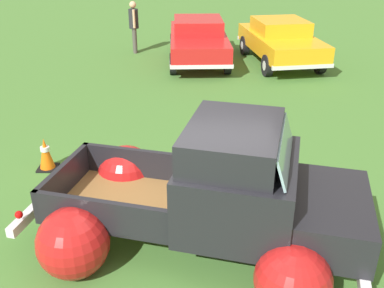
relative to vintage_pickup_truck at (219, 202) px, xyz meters
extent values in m
plane|color=#477A33|center=(-0.38, 0.09, -0.76)|extent=(80.00, 80.00, 0.00)
cylinder|color=black|center=(1.24, 0.59, -0.38)|extent=(0.79, 0.39, 0.76)
cylinder|color=silver|center=(1.24, 0.59, -0.38)|extent=(0.39, 0.31, 0.34)
cylinder|color=black|center=(0.83, -1.10, -0.38)|extent=(0.79, 0.39, 0.76)
cylinder|color=silver|center=(0.83, -1.10, -0.38)|extent=(0.39, 0.31, 0.34)
cylinder|color=black|center=(-1.48, 1.26, -0.38)|extent=(0.79, 0.39, 0.76)
cylinder|color=silver|center=(-1.48, 1.26, -0.38)|extent=(0.39, 0.31, 0.34)
cylinder|color=black|center=(-1.89, -0.43, -0.38)|extent=(0.79, 0.39, 0.76)
cylinder|color=silver|center=(-1.89, -0.43, -0.38)|extent=(0.39, 0.31, 0.34)
sphere|color=red|center=(-1.47, 1.31, -0.32)|extent=(1.16, 1.16, 0.96)
sphere|color=red|center=(-1.91, -0.48, -0.32)|extent=(1.16, 1.16, 0.96)
cube|color=olive|center=(-1.30, 0.32, -0.22)|extent=(2.36, 1.98, 0.04)
cube|color=black|center=(-1.13, 1.03, 0.01)|extent=(2.01, 0.56, 0.50)
cube|color=black|center=(-1.47, -0.39, 0.01)|extent=(2.01, 0.56, 0.50)
cube|color=black|center=(-0.34, 0.08, 0.01)|extent=(0.44, 1.51, 0.50)
cube|color=black|center=(-2.26, 0.55, 0.01)|extent=(0.44, 1.51, 0.50)
cube|color=black|center=(0.25, -0.06, 0.24)|extent=(1.81, 2.00, 0.95)
cube|color=black|center=(0.16, -0.04, 0.94)|extent=(1.48, 1.77, 0.45)
cube|color=#8CADB7|center=(0.78, -0.19, 0.92)|extent=(0.49, 1.45, 0.38)
cube|color=black|center=(1.27, -0.31, 0.04)|extent=(1.60, 1.87, 0.55)
sphere|color=red|center=(1.25, 0.62, -0.34)|extent=(1.11, 1.11, 0.92)
sphere|color=red|center=(0.82, -1.13, -0.34)|extent=(1.11, 1.11, 0.92)
cube|color=silver|center=(-2.55, 0.62, -0.30)|extent=(0.59, 1.95, 0.14)
cube|color=silver|center=(1.80, -0.44, -0.30)|extent=(0.59, 1.95, 0.14)
sphere|color=red|center=(-2.33, 1.38, -0.12)|extent=(0.13, 0.13, 0.11)
sphere|color=red|center=(-2.70, -0.15, -0.12)|extent=(0.13, 0.13, 0.11)
cylinder|color=black|center=(0.67, 8.41, -0.43)|extent=(0.23, 0.67, 0.66)
cylinder|color=silver|center=(0.67, 8.41, -0.43)|extent=(0.23, 0.31, 0.30)
cylinder|color=black|center=(-1.03, 8.33, -0.43)|extent=(0.23, 0.67, 0.66)
cylinder|color=silver|center=(-1.03, 8.33, -0.43)|extent=(0.23, 0.31, 0.30)
cylinder|color=black|center=(0.55, 11.21, -0.43)|extent=(0.23, 0.67, 0.66)
cylinder|color=silver|center=(0.55, 11.21, -0.43)|extent=(0.23, 0.31, 0.30)
cylinder|color=black|center=(-1.16, 11.13, -0.43)|extent=(0.23, 0.67, 0.66)
cylinder|color=silver|center=(-1.16, 11.13, -0.43)|extent=(0.23, 0.31, 0.30)
cube|color=red|center=(-0.24, 9.77, -0.05)|extent=(2.02, 4.46, 0.55)
cube|color=red|center=(-0.25, 9.95, 0.45)|extent=(1.67, 1.91, 0.45)
cube|color=silver|center=(-0.34, 11.92, -0.31)|extent=(1.89, 0.19, 0.12)
cube|color=silver|center=(-0.14, 7.62, -0.31)|extent=(1.89, 0.19, 0.12)
cylinder|color=black|center=(3.58, 8.47, -0.43)|extent=(0.31, 0.68, 0.66)
cylinder|color=silver|center=(3.58, 8.47, -0.43)|extent=(0.26, 0.33, 0.30)
cylinder|color=black|center=(1.88, 8.18, -0.43)|extent=(0.31, 0.68, 0.66)
cylinder|color=silver|center=(1.88, 8.18, -0.43)|extent=(0.26, 0.33, 0.30)
cylinder|color=black|center=(3.14, 11.06, -0.43)|extent=(0.31, 0.68, 0.66)
cylinder|color=silver|center=(3.14, 11.06, -0.43)|extent=(0.26, 0.33, 0.30)
cylinder|color=black|center=(1.44, 10.78, -0.43)|extent=(0.31, 0.68, 0.66)
cylinder|color=silver|center=(1.44, 10.78, -0.43)|extent=(0.26, 0.33, 0.30)
cube|color=#F2A819|center=(2.51, 9.62, -0.05)|extent=(2.50, 4.37, 0.55)
cube|color=#F2A819|center=(2.48, 9.79, 0.45)|extent=(1.86, 1.97, 0.45)
cube|color=silver|center=(2.17, 11.61, -0.31)|extent=(1.89, 0.41, 0.12)
cube|color=silver|center=(2.84, 7.63, -0.31)|extent=(1.89, 0.41, 0.12)
cylinder|color=#4C4742|center=(-2.54, 10.93, -0.31)|extent=(0.18, 0.18, 0.89)
cylinder|color=#4C4742|center=(-2.57, 11.09, -0.31)|extent=(0.18, 0.18, 0.89)
cylinder|color=#26262B|center=(-2.56, 11.01, 0.47)|extent=(0.40, 0.40, 0.67)
cylinder|color=#DBAD84|center=(-2.51, 10.80, 0.50)|extent=(0.11, 0.11, 0.63)
cylinder|color=#26262B|center=(-2.60, 11.23, 0.50)|extent=(0.11, 0.11, 0.63)
sphere|color=#DBAD84|center=(-2.56, 11.01, 0.95)|extent=(0.29, 0.29, 0.24)
cube|color=black|center=(-3.13, 2.26, -0.74)|extent=(0.36, 0.36, 0.03)
cone|color=orange|center=(-3.13, 2.26, -0.43)|extent=(0.28, 0.28, 0.60)
cylinder|color=white|center=(-3.13, 2.26, -0.34)|extent=(0.17, 0.17, 0.08)
camera|label=1|loc=(-0.32, -5.02, 3.34)|focal=41.09mm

